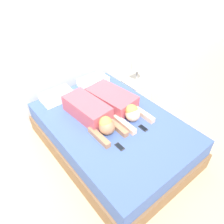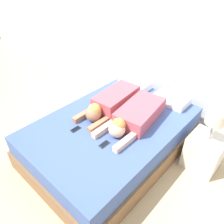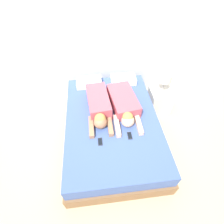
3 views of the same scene
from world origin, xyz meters
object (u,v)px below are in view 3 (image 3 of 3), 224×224
at_px(pillow_head_left, 89,82).
at_px(person_left, 99,106).
at_px(cell_phone_left, 100,142).
at_px(cell_phone_right, 130,136).
at_px(bed, 112,128).
at_px(pillow_head_right, 123,80).
at_px(person_right, 124,105).
at_px(nightstand, 160,98).

height_order(pillow_head_left, person_left, person_left).
xyz_separation_m(cell_phone_left, cell_phone_right, (0.44, 0.05, 0.00)).
height_order(bed, cell_phone_right, cell_phone_right).
distance_m(pillow_head_right, person_left, 0.88).
xyz_separation_m(person_left, person_right, (0.41, -0.00, -0.01)).
xyz_separation_m(person_right, cell_phone_left, (-0.44, -0.60, -0.09)).
bearing_deg(person_right, nightstand, 26.99).
bearing_deg(cell_phone_right, pillow_head_left, 113.47).
bearing_deg(nightstand, cell_phone_left, -141.04).
relative_size(pillow_head_left, cell_phone_right, 3.60).
xyz_separation_m(person_right, nightstand, (0.81, 0.41, -0.34)).
height_order(pillow_head_right, cell_phone_left, pillow_head_right).
height_order(bed, person_right, person_right).
bearing_deg(cell_phone_left, person_right, 53.54).
height_order(bed, cell_phone_left, cell_phone_left).
relative_size(pillow_head_right, cell_phone_right, 3.60).
relative_size(bed, nightstand, 2.57).
bearing_deg(pillow_head_right, person_right, -98.69).
xyz_separation_m(pillow_head_right, person_right, (-0.11, -0.71, 0.04)).
relative_size(person_right, cell_phone_left, 8.10).
bearing_deg(bed, cell_phone_left, -118.14).
bearing_deg(person_left, person_right, -0.63).
relative_size(pillow_head_right, person_left, 0.46).
bearing_deg(cell_phone_right, nightstand, 49.86).
xyz_separation_m(person_left, cell_phone_left, (-0.03, -0.60, -0.11)).
bearing_deg(nightstand, pillow_head_right, 156.93).
bearing_deg(pillow_head_right, pillow_head_left, 180.00).
distance_m(cell_phone_right, nightstand, 1.28).
bearing_deg(pillow_head_right, bed, -110.25).
distance_m(pillow_head_left, cell_phone_left, 1.31).
relative_size(cell_phone_right, nightstand, 0.15).
distance_m(person_left, cell_phone_left, 0.61).
distance_m(pillow_head_right, cell_phone_right, 1.26).
xyz_separation_m(bed, pillow_head_left, (-0.33, 0.89, 0.32)).
bearing_deg(pillow_head_left, cell_phone_left, -85.30).
relative_size(bed, person_right, 2.10).
height_order(person_left, nightstand, nightstand).
distance_m(cell_phone_left, nightstand, 1.62).
distance_m(bed, person_left, 0.46).
bearing_deg(person_right, bed, -140.14).
relative_size(pillow_head_left, nightstand, 0.54).
height_order(person_right, nightstand, nightstand).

